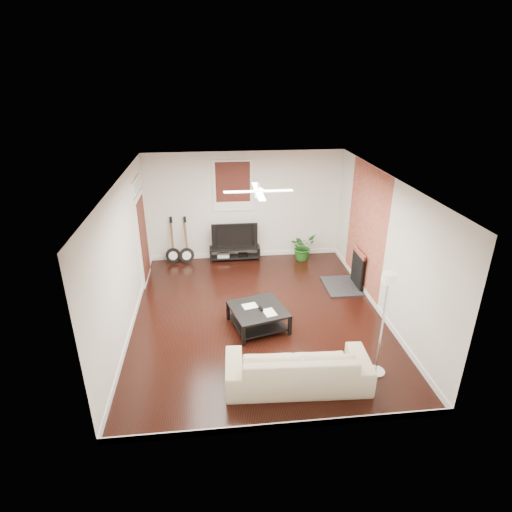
{
  "coord_description": "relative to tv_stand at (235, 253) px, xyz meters",
  "views": [
    {
      "loc": [
        -0.84,
        -7.25,
        4.58
      ],
      "look_at": [
        0.0,
        0.4,
        1.15
      ],
      "focal_mm": 29.22,
      "sensor_mm": 36.0,
      "label": 1
    }
  ],
  "objects": [
    {
      "name": "ceiling_fan",
      "position": [
        0.3,
        -2.78,
        2.42
      ],
      "size": [
        1.24,
        1.24,
        0.32
      ],
      "primitive_type": null,
      "color": "white",
      "rests_on": "ceiling"
    },
    {
      "name": "window_back",
      "position": [
        -0.0,
        0.19,
        1.77
      ],
      "size": [
        1.0,
        0.06,
        1.3
      ],
      "primitive_type": "cube",
      "color": "#35110E",
      "rests_on": "wall_back"
    },
    {
      "name": "guitar_right",
      "position": [
        -1.25,
        -0.06,
        0.43
      ],
      "size": [
        0.42,
        0.33,
        1.23
      ],
      "primitive_type": null,
      "rotation": [
        0.0,
        0.0,
        0.19
      ],
      "color": "black",
      "rests_on": "floor"
    },
    {
      "name": "tv_stand",
      "position": [
        0.0,
        0.0,
        0.0
      ],
      "size": [
        1.31,
        0.35,
        0.37
      ],
      "primitive_type": "cube",
      "color": "black",
      "rests_on": "floor"
    },
    {
      "name": "guitar_left",
      "position": [
        -1.6,
        -0.03,
        0.43
      ],
      "size": [
        0.4,
        0.3,
        1.23
      ],
      "primitive_type": null,
      "rotation": [
        0.0,
        0.0,
        0.08
      ],
      "color": "black",
      "rests_on": "floor"
    },
    {
      "name": "brick_accent",
      "position": [
        2.79,
        -1.78,
        1.22
      ],
      "size": [
        0.02,
        2.2,
        2.8
      ],
      "primitive_type": "cube",
      "color": "#B34839",
      "rests_on": "floor"
    },
    {
      "name": "floor_lamp",
      "position": [
        2.04,
        -4.76,
        0.74
      ],
      "size": [
        0.32,
        0.32,
        1.85
      ],
      "primitive_type": null,
      "rotation": [
        0.0,
        0.0,
        -0.05
      ],
      "color": "silver",
      "rests_on": "floor"
    },
    {
      "name": "coffee_table",
      "position": [
        0.25,
        -3.2,
        0.02
      ],
      "size": [
        1.21,
        1.21,
        0.41
      ],
      "primitive_type": "cube",
      "rotation": [
        0.0,
        0.0,
        0.26
      ],
      "color": "black",
      "rests_on": "floor"
    },
    {
      "name": "door_left",
      "position": [
        -2.16,
        -0.88,
        1.07
      ],
      "size": [
        0.08,
        1.0,
        2.5
      ],
      "primitive_type": "cube",
      "color": "white",
      "rests_on": "wall_left"
    },
    {
      "name": "potted_plant",
      "position": [
        1.78,
        -0.15,
        0.18
      ],
      "size": [
        0.85,
        0.83,
        0.72
      ],
      "primitive_type": "imported",
      "rotation": [
        0.0,
        0.0,
        0.59
      ],
      "color": "#205D1A",
      "rests_on": "floor"
    },
    {
      "name": "room",
      "position": [
        0.3,
        -2.78,
        1.22
      ],
      "size": [
        5.01,
        6.01,
        2.81
      ],
      "color": "black",
      "rests_on": "ground"
    },
    {
      "name": "tv",
      "position": [
        0.0,
        0.02,
        0.53
      ],
      "size": [
        1.18,
        0.15,
        0.68
      ],
      "primitive_type": "imported",
      "color": "black",
      "rests_on": "tv_stand"
    },
    {
      "name": "fireplace",
      "position": [
        2.5,
        -1.78,
        0.28
      ],
      "size": [
        0.8,
        1.1,
        0.92
      ],
      "primitive_type": "cube",
      "color": "black",
      "rests_on": "floor"
    },
    {
      "name": "sofa",
      "position": [
        0.69,
        -4.86,
        0.15
      ],
      "size": [
        2.31,
        1.01,
        0.66
      ],
      "primitive_type": "imported",
      "rotation": [
        0.0,
        0.0,
        3.09
      ],
      "color": "#C6AC94",
      "rests_on": "floor"
    }
  ]
}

